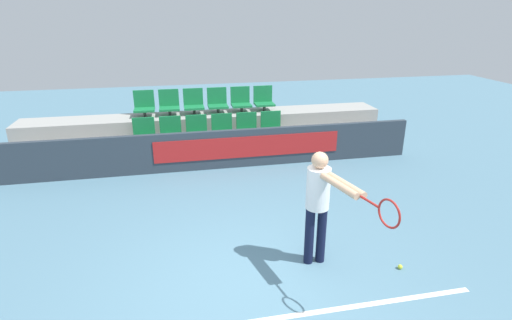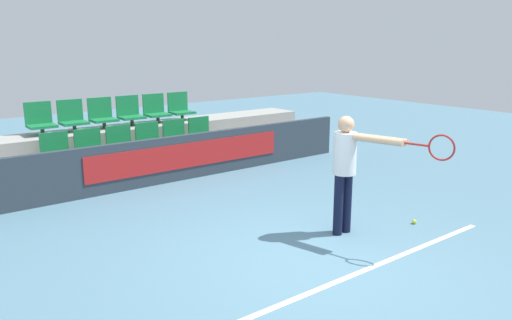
# 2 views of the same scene
# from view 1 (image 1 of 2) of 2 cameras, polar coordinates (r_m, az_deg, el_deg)

# --- Properties ---
(ground_plane) EXTENTS (30.00, 30.00, 0.00)m
(ground_plane) POSITION_cam_1_polar(r_m,az_deg,el_deg) (5.37, -1.07, -18.27)
(ground_plane) COLOR slate
(barrier_wall) EXTENTS (9.28, 0.14, 0.88)m
(barrier_wall) POSITION_cam_1_polar(r_m,az_deg,el_deg) (8.91, -5.99, 1.44)
(barrier_wall) COLOR #2D3842
(barrier_wall) RESTS_ON ground
(bleacher_tier_front) EXTENTS (8.88, 0.89, 0.46)m
(bleacher_tier_front) POSITION_cam_1_polar(r_m,az_deg,el_deg) (9.47, -6.43, 1.26)
(bleacher_tier_front) COLOR #9E9E99
(bleacher_tier_front) RESTS_ON ground
(bleacher_tier_middle) EXTENTS (8.88, 0.89, 0.91)m
(bleacher_tier_middle) POSITION_cam_1_polar(r_m,az_deg,el_deg) (10.24, -6.97, 4.10)
(bleacher_tier_middle) COLOR #9E9E99
(bleacher_tier_middle) RESTS_ON ground
(stadium_chair_0) EXTENTS (0.49, 0.42, 0.61)m
(stadium_chair_0) POSITION_cam_1_polar(r_m,az_deg,el_deg) (9.44, -15.70, 3.66)
(stadium_chair_0) COLOR #333333
(stadium_chair_0) RESTS_ON bleacher_tier_front
(stadium_chair_1) EXTENTS (0.49, 0.42, 0.61)m
(stadium_chair_1) POSITION_cam_1_polar(r_m,az_deg,el_deg) (9.41, -12.08, 3.94)
(stadium_chair_1) COLOR #333333
(stadium_chair_1) RESTS_ON bleacher_tier_front
(stadium_chair_2) EXTENTS (0.49, 0.42, 0.61)m
(stadium_chair_2) POSITION_cam_1_polar(r_m,az_deg,el_deg) (9.42, -8.44, 4.19)
(stadium_chair_2) COLOR #333333
(stadium_chair_2) RESTS_ON bleacher_tier_front
(stadium_chair_3) EXTENTS (0.49, 0.42, 0.61)m
(stadium_chair_3) POSITION_cam_1_polar(r_m,az_deg,el_deg) (9.47, -4.82, 4.43)
(stadium_chair_3) COLOR #333333
(stadium_chair_3) RESTS_ON bleacher_tier_front
(stadium_chair_4) EXTENTS (0.49, 0.42, 0.61)m
(stadium_chair_4) POSITION_cam_1_polar(r_m,az_deg,el_deg) (9.55, -1.25, 4.65)
(stadium_chair_4) COLOR #333333
(stadium_chair_4) RESTS_ON bleacher_tier_front
(stadium_chair_5) EXTENTS (0.49, 0.42, 0.61)m
(stadium_chair_5) POSITION_cam_1_polar(r_m,az_deg,el_deg) (9.67, 2.24, 4.85)
(stadium_chair_5) COLOR #333333
(stadium_chair_5) RESTS_ON bleacher_tier_front
(stadium_chair_6) EXTENTS (0.49, 0.42, 0.61)m
(stadium_chair_6) POSITION_cam_1_polar(r_m,az_deg,el_deg) (10.18, -15.68, 7.56)
(stadium_chair_6) COLOR #333333
(stadium_chair_6) RESTS_ON bleacher_tier_middle
(stadium_chair_7) EXTENTS (0.49, 0.42, 0.61)m
(stadium_chair_7) POSITION_cam_1_polar(r_m,az_deg,el_deg) (10.16, -12.30, 7.82)
(stadium_chair_7) COLOR #333333
(stadium_chair_7) RESTS_ON bleacher_tier_middle
(stadium_chair_8) EXTENTS (0.49, 0.42, 0.61)m
(stadium_chair_8) POSITION_cam_1_polar(r_m,az_deg,el_deg) (10.17, -8.90, 8.06)
(stadium_chair_8) COLOR #333333
(stadium_chair_8) RESTS_ON bleacher_tier_middle
(stadium_chair_9) EXTENTS (0.49, 0.42, 0.61)m
(stadium_chair_9) POSITION_cam_1_polar(r_m,az_deg,el_deg) (10.21, -5.52, 8.27)
(stadium_chair_9) COLOR #333333
(stadium_chair_9) RESTS_ON bleacher_tier_middle
(stadium_chair_10) EXTENTS (0.49, 0.42, 0.61)m
(stadium_chair_10) POSITION_cam_1_polar(r_m,az_deg,el_deg) (10.29, -2.18, 8.45)
(stadium_chair_10) COLOR #333333
(stadium_chair_10) RESTS_ON bleacher_tier_middle
(stadium_chair_11) EXTENTS (0.49, 0.42, 0.61)m
(stadium_chair_11) POSITION_cam_1_polar(r_m,az_deg,el_deg) (10.40, 1.11, 8.60)
(stadium_chair_11) COLOR #333333
(stadium_chair_11) RESTS_ON bleacher_tier_middle
(tennis_player) EXTENTS (0.52, 1.56, 1.66)m
(tennis_player) POSITION_cam_1_polar(r_m,az_deg,el_deg) (5.37, 9.27, -5.45)
(tennis_player) COLOR black
(tennis_player) RESTS_ON ground
(tennis_ball) EXTENTS (0.07, 0.07, 0.07)m
(tennis_ball) POSITION_cam_1_polar(r_m,az_deg,el_deg) (6.07, 19.90, -14.15)
(tennis_ball) COLOR #CCDB33
(tennis_ball) RESTS_ON ground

